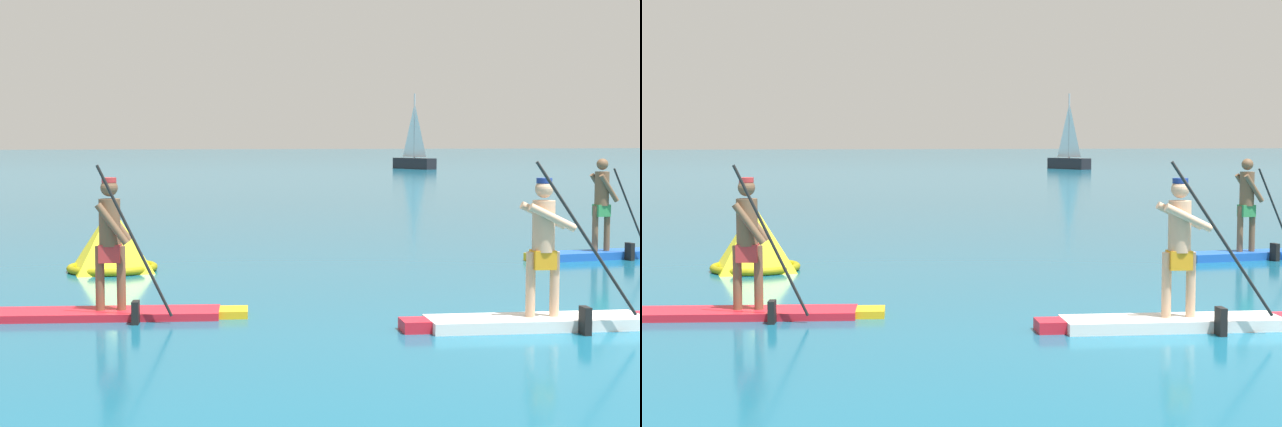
{
  "view_description": "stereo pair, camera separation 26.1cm",
  "coord_description": "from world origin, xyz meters",
  "views": [
    {
      "loc": [
        -6.31,
        -9.13,
        2.18
      ],
      "look_at": [
        -2.27,
        6.26,
        0.98
      ],
      "focal_mm": 54.63,
      "sensor_mm": 36.0,
      "label": 1
    },
    {
      "loc": [
        -6.06,
        -9.2,
        2.18
      ],
      "look_at": [
        -2.27,
        6.26,
        0.98
      ],
      "focal_mm": 54.63,
      "sensor_mm": 36.0,
      "label": 2
    }
  ],
  "objects": [
    {
      "name": "paddleboarder_near_left",
      "position": [
        -5.82,
        2.98,
        0.35
      ],
      "size": [
        3.53,
        1.21,
        1.94
      ],
      "rotation": [
        0.0,
        0.0,
        -0.19
      ],
      "color": "red",
      "rests_on": "ground"
    },
    {
      "name": "paddleboarder_mid_center",
      "position": [
        -1.01,
        1.02,
        0.33
      ],
      "size": [
        3.21,
        1.07,
        1.96
      ],
      "rotation": [
        0.0,
        0.0,
        -0.13
      ],
      "color": "white",
      "rests_on": "ground"
    },
    {
      "name": "race_marker_buoy",
      "position": [
        -5.57,
        7.34,
        0.48
      ],
      "size": [
        1.76,
        1.76,
        1.09
      ],
      "color": "yellow",
      "rests_on": "ground"
    },
    {
      "name": "sailboat_right_horizon",
      "position": [
        19.3,
        60.3,
        0.86
      ],
      "size": [
        2.22,
        4.16,
        5.67
      ],
      "rotation": [
        0.0,
        0.0,
        5.05
      ],
      "color": "black",
      "rests_on": "ground"
    },
    {
      "name": "paddleboarder_far_right",
      "position": [
        3.39,
        6.82,
        0.35
      ],
      "size": [
        3.36,
        0.85,
        1.85
      ],
      "rotation": [
        0.0,
        0.0,
        0.05
      ],
      "color": "blue",
      "rests_on": "ground"
    }
  ]
}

